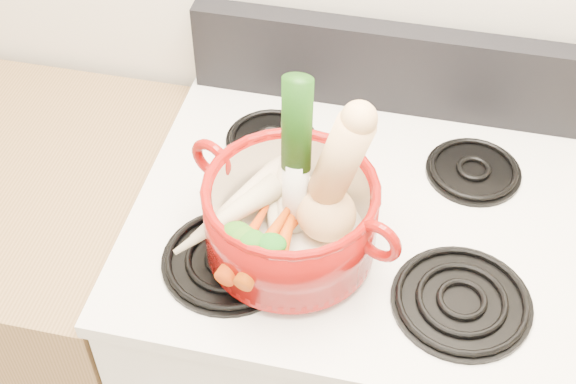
% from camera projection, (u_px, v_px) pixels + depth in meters
% --- Properties ---
extents(stove_body, '(0.76, 0.65, 0.92)m').
position_uv_depth(stove_body, '(344.00, 361.00, 1.76)').
color(stove_body, white).
rests_on(stove_body, floor).
extents(cooktop, '(0.78, 0.67, 0.03)m').
position_uv_depth(cooktop, '(358.00, 217.00, 1.41)').
color(cooktop, silver).
rests_on(cooktop, stove_body).
extents(control_backsplash, '(0.76, 0.05, 0.18)m').
position_uv_depth(control_backsplash, '(386.00, 67.00, 1.54)').
color(control_backsplash, black).
rests_on(control_backsplash, cooktop).
extents(burner_front_left, '(0.22, 0.22, 0.02)m').
position_uv_depth(burner_front_left, '(229.00, 259.00, 1.32)').
color(burner_front_left, black).
rests_on(burner_front_left, cooktop).
extents(burner_front_right, '(0.22, 0.22, 0.02)m').
position_uv_depth(burner_front_right, '(462.00, 300.00, 1.26)').
color(burner_front_right, black).
rests_on(burner_front_right, cooktop).
extents(burner_back_left, '(0.17, 0.17, 0.02)m').
position_uv_depth(burner_back_left, '(271.00, 139.00, 1.52)').
color(burner_back_left, black).
rests_on(burner_back_left, cooktop).
extents(burner_back_right, '(0.17, 0.17, 0.02)m').
position_uv_depth(burner_back_right, '(474.00, 170.00, 1.46)').
color(burner_back_right, black).
rests_on(burner_back_right, cooktop).
extents(dutch_oven, '(0.36, 0.36, 0.14)m').
position_uv_depth(dutch_oven, '(291.00, 218.00, 1.28)').
color(dutch_oven, maroon).
rests_on(dutch_oven, burner_front_left).
extents(pot_handle_left, '(0.08, 0.04, 0.08)m').
position_uv_depth(pot_handle_left, '(211.00, 159.00, 1.30)').
color(pot_handle_left, maroon).
rests_on(pot_handle_left, dutch_oven).
extents(pot_handle_right, '(0.08, 0.04, 0.08)m').
position_uv_depth(pot_handle_right, '(378.00, 241.00, 1.18)').
color(pot_handle_right, maroon).
rests_on(pot_handle_right, dutch_oven).
extents(squash, '(0.19, 0.16, 0.27)m').
position_uv_depth(squash, '(328.00, 177.00, 1.22)').
color(squash, '#E2B873').
rests_on(squash, dutch_oven).
extents(leek, '(0.05, 0.06, 0.31)m').
position_uv_depth(leek, '(296.00, 156.00, 1.21)').
color(leek, silver).
rests_on(leek, dutch_oven).
extents(ginger, '(0.09, 0.08, 0.04)m').
position_uv_depth(ginger, '(319.00, 193.00, 1.34)').
color(ginger, tan).
rests_on(ginger, dutch_oven).
extents(parsnip_0, '(0.10, 0.22, 0.06)m').
position_uv_depth(parsnip_0, '(275.00, 214.00, 1.30)').
color(parsnip_0, beige).
rests_on(parsnip_0, dutch_oven).
extents(parsnip_1, '(0.17, 0.21, 0.07)m').
position_uv_depth(parsnip_1, '(243.00, 195.00, 1.32)').
color(parsnip_1, beige).
rests_on(parsnip_1, dutch_oven).
extents(parsnip_2, '(0.07, 0.19, 0.06)m').
position_uv_depth(parsnip_2, '(284.00, 206.00, 1.30)').
color(parsnip_2, beige).
rests_on(parsnip_2, dutch_oven).
extents(parsnip_3, '(0.17, 0.18, 0.06)m').
position_uv_depth(parsnip_3, '(227.00, 216.00, 1.28)').
color(parsnip_3, beige).
rests_on(parsnip_3, dutch_oven).
extents(carrot_0, '(0.11, 0.16, 0.05)m').
position_uv_depth(carrot_0, '(274.00, 243.00, 1.27)').
color(carrot_0, '#C14E09').
rests_on(carrot_0, dutch_oven).
extents(carrot_1, '(0.06, 0.16, 0.05)m').
position_uv_depth(carrot_1, '(246.00, 242.00, 1.26)').
color(carrot_1, '#DD450B').
rests_on(carrot_1, dutch_oven).
extents(carrot_2, '(0.04, 0.19, 0.05)m').
position_uv_depth(carrot_2, '(286.00, 231.00, 1.27)').
color(carrot_2, '#D03E0A').
rests_on(carrot_2, dutch_oven).
extents(carrot_3, '(0.06, 0.15, 0.04)m').
position_uv_depth(carrot_3, '(264.00, 250.00, 1.24)').
color(carrot_3, '#C25109').
rests_on(carrot_3, dutch_oven).
extents(carrot_4, '(0.06, 0.15, 0.04)m').
position_uv_depth(carrot_4, '(273.00, 233.00, 1.25)').
color(carrot_4, '#C44709').
rests_on(carrot_4, dutch_oven).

